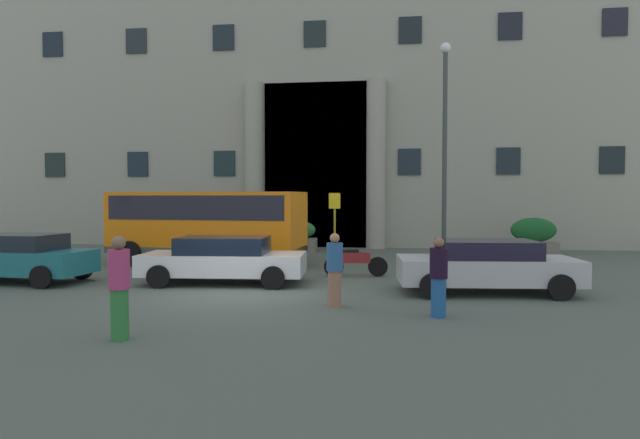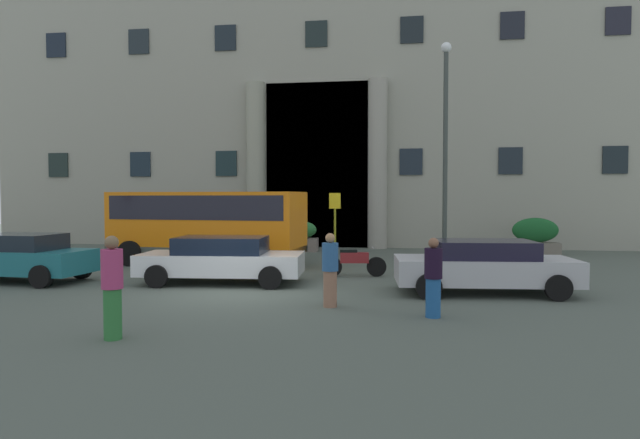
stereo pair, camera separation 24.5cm
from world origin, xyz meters
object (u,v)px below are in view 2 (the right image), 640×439
object	(u,v)px
parked_sedan_second	(21,257)
scooter_by_planter	(196,259)
hedge_planter_east	(301,237)
orange_minibus	(207,221)
bus_stop_sign	(335,219)
hedge_planter_far_east	(173,234)
hedge_planter_far_west	(535,237)
motorcycle_far_end	(353,262)
lamppost_plaza_centre	(445,135)
pedestrian_child_trailing	(112,287)
parked_estate_mid	(222,259)
pedestrian_woman_with_bag	(330,270)
parked_compact_extra	(484,266)
pedestrian_woman_dark_dress	(433,278)

from	to	relation	value
parked_sedan_second	scooter_by_planter	distance (m)	4.92
hedge_planter_east	orange_minibus	bearing A→B (deg)	-114.99
bus_stop_sign	hedge_planter_far_east	bearing A→B (deg)	158.47
bus_stop_sign	parked_sedan_second	distance (m)	10.75
hedge_planter_far_west	motorcycle_far_end	bearing A→B (deg)	-133.78
hedge_planter_east	lamppost_plaza_centre	distance (m)	7.82
hedge_planter_east	hedge_planter_far_west	size ratio (longest dim) A/B	0.74
pedestrian_child_trailing	hedge_planter_east	bearing A→B (deg)	-127.37
parked_estate_mid	pedestrian_woman_with_bag	xyz separation A→B (m)	(3.44, -2.89, 0.13)
scooter_by_planter	hedge_planter_far_east	bearing A→B (deg)	106.93
hedge_planter_east	pedestrian_child_trailing	distance (m)	15.60
scooter_by_planter	pedestrian_woman_with_bag	distance (m)	6.71
parked_sedan_second	pedestrian_child_trailing	bearing A→B (deg)	-40.04
lamppost_plaza_centre	bus_stop_sign	bearing A→B (deg)	-172.02
lamppost_plaza_centre	pedestrian_child_trailing	bearing A→B (deg)	-116.69
hedge_planter_east	parked_sedan_second	distance (m)	11.84
pedestrian_woman_with_bag	hedge_planter_far_west	bearing A→B (deg)	35.92
hedge_planter_far_west	scooter_by_planter	xyz separation A→B (m)	(-12.01, -7.47, -0.30)
parked_estate_mid	scooter_by_planter	size ratio (longest dim) A/B	2.26
parked_estate_mid	hedge_planter_east	bearing A→B (deg)	82.71
parked_estate_mid	lamppost_plaza_centre	size ratio (longest dim) A/B	0.55
hedge_planter_east	hedge_planter_far_east	xyz separation A→B (m)	(-6.07, -0.02, 0.05)
hedge_planter_far_west	scooter_by_planter	bearing A→B (deg)	-148.11
parked_compact_extra	hedge_planter_far_west	bearing A→B (deg)	65.97
bus_stop_sign	orange_minibus	bearing A→B (deg)	-153.83
parked_compact_extra	bus_stop_sign	bearing A→B (deg)	119.31
scooter_by_planter	pedestrian_child_trailing	world-z (taller)	pedestrian_child_trailing
hedge_planter_far_east	pedestrian_woman_with_bag	distance (m)	15.20
hedge_planter_east	parked_estate_mid	xyz separation A→B (m)	(-0.57, -9.42, 0.03)
hedge_planter_far_east	pedestrian_woman_dark_dress	xyz separation A→B (m)	(11.12, -13.05, 0.10)
orange_minibus	parked_compact_extra	size ratio (longest dim) A/B	1.57
parked_estate_mid	lamppost_plaza_centre	world-z (taller)	lamppost_plaza_centre
scooter_by_planter	lamppost_plaza_centre	bearing A→B (deg)	21.44
hedge_planter_far_east	pedestrian_woman_dark_dress	bearing A→B (deg)	-49.58
hedge_planter_east	parked_sedan_second	bearing A→B (deg)	-122.38
hedge_planter_far_east	parked_sedan_second	xyz separation A→B (m)	(-0.28, -9.99, 0.01)
pedestrian_woman_dark_dress	parked_estate_mid	bearing A→B (deg)	66.41
hedge_planter_far_east	parked_compact_extra	size ratio (longest dim) A/B	0.36
bus_stop_sign	hedge_planter_east	xyz separation A→B (m)	(-1.90, 3.16, -0.95)
hedge_planter_far_east	scooter_by_planter	size ratio (longest dim) A/B	0.79
orange_minibus	hedge_planter_far_east	size ratio (longest dim) A/B	4.36
orange_minibus	parked_sedan_second	world-z (taller)	orange_minibus
bus_stop_sign	motorcycle_far_end	xyz separation A→B (m)	(1.08, -4.42, -1.15)
bus_stop_sign	scooter_by_planter	distance (m)	6.10
pedestrian_woman_with_bag	parked_estate_mid	bearing A→B (deg)	116.48
pedestrian_child_trailing	lamppost_plaza_centre	xyz separation A→B (m)	(6.55, 13.03, 3.92)
pedestrian_woman_dark_dress	pedestrian_woman_with_bag	size ratio (longest dim) A/B	0.99
hedge_planter_far_west	parked_estate_mid	bearing A→B (deg)	-139.03
hedge_planter_far_west	lamppost_plaza_centre	world-z (taller)	lamppost_plaza_centre
pedestrian_child_trailing	motorcycle_far_end	bearing A→B (deg)	-148.82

